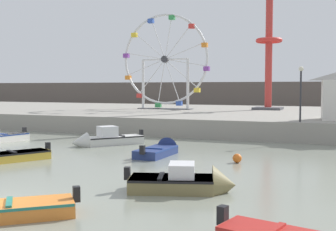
{
  "coord_description": "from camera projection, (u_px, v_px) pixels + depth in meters",
  "views": [
    {
      "loc": [
        10.19,
        -10.1,
        3.59
      ],
      "look_at": [
        1.03,
        12.48,
        2.02
      ],
      "focal_mm": 46.66,
      "sensor_mm": 36.0,
      "label": 1
    }
  ],
  "objects": [
    {
      "name": "ferris_wheel_white_frame",
      "position": [
        165.0,
        61.0,
        45.01
      ],
      "size": [
        9.53,
        1.2,
        9.82
      ],
      "color": "silver",
      "rests_on": "quay_promenade"
    },
    {
      "name": "mooring_buoy_orange",
      "position": [
        237.0,
        158.0,
        20.78
      ],
      "size": [
        0.44,
        0.44,
        0.44
      ],
      "primitive_type": "sphere",
      "color": "orange",
      "rests_on": "ground_plane"
    },
    {
      "name": "quay_promenade",
      "position": [
        231.0,
        118.0,
        42.31
      ],
      "size": [
        110.0,
        25.3,
        1.35
      ],
      "primitive_type": "cube",
      "color": "gray",
      "rests_on": "ground_plane"
    },
    {
      "name": "motorboat_olive_wood",
      "position": [
        190.0,
        182.0,
        15.02
      ],
      "size": [
        3.91,
        2.47,
        1.41
      ],
      "rotation": [
        0.0,
        0.0,
        0.32
      ],
      "color": "olive",
      "rests_on": "ground_plane"
    },
    {
      "name": "distant_town_skyline",
      "position": [
        270.0,
        97.0,
        64.24
      ],
      "size": [
        140.0,
        3.0,
        4.4
      ],
      "primitive_type": "cube",
      "color": "#564C47",
      "rests_on": "ground_plane"
    },
    {
      "name": "drop_tower_red_tower",
      "position": [
        269.0,
        40.0,
        43.89
      ],
      "size": [
        2.8,
        2.8,
        16.46
      ],
      "color": "#BC332D",
      "rests_on": "quay_promenade"
    },
    {
      "name": "promenade_lamp_near",
      "position": [
        301.0,
        85.0,
        28.29
      ],
      "size": [
        0.32,
        0.32,
        3.61
      ],
      "color": "#2D2D33",
      "rests_on": "quay_promenade"
    },
    {
      "name": "motorboat_pale_grey",
      "position": [
        104.0,
        139.0,
        27.09
      ],
      "size": [
        3.77,
        4.34,
        1.51
      ],
      "rotation": [
        0.0,
        0.0,
        4.05
      ],
      "color": "silver",
      "rests_on": "ground_plane"
    },
    {
      "name": "motorboat_navy_blue",
      "position": [
        162.0,
        150.0,
        23.42
      ],
      "size": [
        1.38,
        3.98,
        1.23
      ],
      "rotation": [
        0.0,
        0.0,
        1.55
      ],
      "color": "navy",
      "rests_on": "ground_plane"
    }
  ]
}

